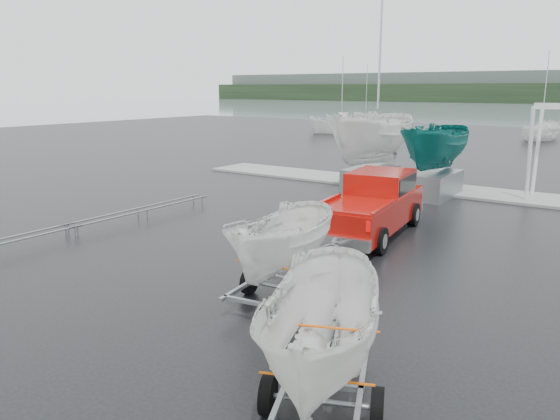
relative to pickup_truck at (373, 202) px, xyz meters
The scene contains 11 objects.
ground_plane 4.31m from the pickup_truck, 74.79° to the right, with size 120.00×120.00×0.00m, color black.
dock 9.09m from the pickup_truck, 83.02° to the left, with size 30.00×3.00×0.12m, color gray.
pickup_truck is the anchor object (origin of this frame).
trailer_hitched 6.66m from the pickup_truck, 82.73° to the right, with size 1.84×3.72×4.61m.
trailer_parked 10.78m from the pickup_truck, 68.30° to the right, with size 2.47×3.78×4.84m.
keelboat_0 8.37m from the pickup_truck, 116.32° to the left, with size 2.60×3.20×10.78m.
keelboat_1 7.53m from the pickup_truck, 93.60° to the left, with size 2.12×3.20×6.74m.
mast_rack_0 8.49m from the pickup_truck, 158.99° to the right, with size 0.56×6.50×0.06m.
moored_boat_0 41.22m from the pickup_truck, 120.18° to the left, with size 3.92×3.92×11.64m.
moored_boat_1 39.47m from the pickup_truck, 92.57° to the left, with size 2.87×2.93×11.40m.
moored_boat_4 62.34m from the pickup_truck, 116.50° to the left, with size 3.11×3.10×10.90m.
Camera 1 is at (6.51, -12.23, 4.76)m, focal length 35.00 mm.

